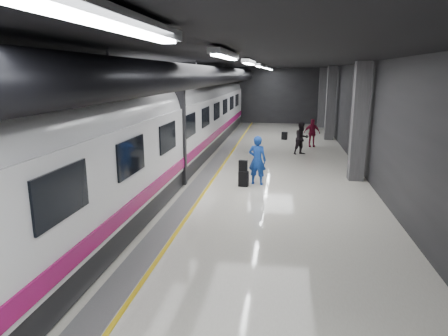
{
  "coord_description": "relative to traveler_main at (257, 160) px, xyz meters",
  "views": [
    {
      "loc": [
        1.73,
        -13.71,
        4.04
      ],
      "look_at": [
        -0.07,
        -1.79,
        1.19
      ],
      "focal_mm": 32.0,
      "sensor_mm": 36.0,
      "label": 1
    }
  ],
  "objects": [
    {
      "name": "platform_hall",
      "position": [
        -1.08,
        0.19,
        2.62
      ],
      "size": [
        10.02,
        40.02,
        4.51
      ],
      "color": "black",
      "rests_on": "ground"
    },
    {
      "name": "suitcase_far",
      "position": [
        0.98,
        10.67,
        -0.67
      ],
      "size": [
        0.38,
        0.31,
        0.49
      ],
      "primitive_type": "cube",
      "rotation": [
        0.0,
        0.0,
        -0.32
      ],
      "color": "black",
      "rests_on": "ground"
    },
    {
      "name": "ground",
      "position": [
        -0.8,
        -0.76,
        -0.92
      ],
      "size": [
        40.0,
        40.0,
        0.0
      ],
      "primitive_type": "plane",
      "color": "silver",
      "rests_on": "ground"
    },
    {
      "name": "train",
      "position": [
        -4.04,
        -0.76,
        1.15
      ],
      "size": [
        3.05,
        38.0,
        4.05
      ],
      "color": "black",
      "rests_on": "ground"
    },
    {
      "name": "traveler_far_b",
      "position": [
        2.51,
        8.38,
        -0.13
      ],
      "size": [
        0.98,
        0.55,
        1.58
      ],
      "primitive_type": "imported",
      "rotation": [
        0.0,
        0.0,
        0.19
      ],
      "color": "maroon",
      "rests_on": "ground"
    },
    {
      "name": "traveler_far_a",
      "position": [
        1.85,
        6.01,
        -0.08
      ],
      "size": [
        1.02,
        0.98,
        1.67
      ],
      "primitive_type": "imported",
      "rotation": [
        0.0,
        0.0,
        0.59
      ],
      "color": "black",
      "rests_on": "ground"
    },
    {
      "name": "suitcase_main",
      "position": [
        -0.47,
        -0.37,
        -0.63
      ],
      "size": [
        0.38,
        0.27,
        0.57
      ],
      "primitive_type": "cube",
      "rotation": [
        0.0,
        0.0,
        -0.14
      ],
      "color": "black",
      "rests_on": "ground"
    },
    {
      "name": "shoulder_bag",
      "position": [
        -0.49,
        -0.35,
        -0.15
      ],
      "size": [
        0.33,
        0.22,
        0.4
      ],
      "primitive_type": "cube",
      "rotation": [
        0.0,
        0.0,
        -0.22
      ],
      "color": "black",
      "rests_on": "suitcase_main"
    },
    {
      "name": "traveler_main",
      "position": [
        0.0,
        0.0,
        0.0
      ],
      "size": [
        0.74,
        0.57,
        1.83
      ],
      "primitive_type": "imported",
      "rotation": [
        0.0,
        0.0,
        2.94
      ],
      "color": "blue",
      "rests_on": "ground"
    }
  ]
}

